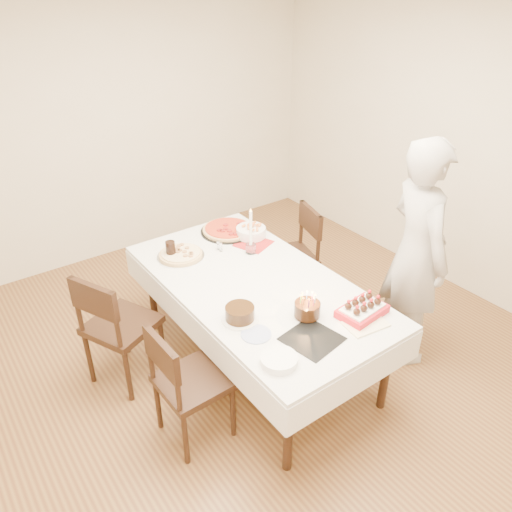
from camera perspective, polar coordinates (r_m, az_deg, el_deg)
floor at (r=4.12m, az=1.30°, el=-12.32°), size 5.00×5.00×0.00m
wall_back at (r=5.43m, az=-15.17°, el=13.92°), size 4.50×0.04×2.70m
wall_right at (r=4.97m, az=23.07°, el=11.08°), size 0.04×5.00×2.70m
dining_table at (r=3.93m, az=-0.00°, el=-7.61°), size 1.89×2.42×0.75m
chair_right_savory at (r=4.58m, az=3.78°, el=-0.16°), size 0.59×0.59×0.94m
chair_left_savory at (r=3.85m, az=-15.07°, el=-7.61°), size 0.66×0.66×0.97m
chair_left_dessert at (r=3.35m, az=-7.23°, el=-14.07°), size 0.48×0.48×0.91m
person at (r=3.95m, az=17.83°, el=0.22°), size 0.64×0.77×1.81m
pizza_white at (r=4.06m, az=-8.59°, el=0.18°), size 0.40×0.40×0.04m
pizza_pepperoni at (r=4.41m, az=-3.24°, el=3.05°), size 0.59×0.59×0.04m
red_placemat at (r=4.22m, az=-0.30°, el=1.41°), size 0.34×0.34×0.01m
pasta_bowl at (r=4.30m, az=-0.58°, el=2.77°), size 0.30×0.30×0.08m
taper_candle at (r=3.99m, az=-0.60°, el=2.89°), size 0.09×0.09×0.40m
shaker_pair at (r=4.10m, az=-4.03°, el=1.04°), size 0.07×0.07×0.08m
cola_glass at (r=4.04m, az=-9.73°, el=0.70°), size 0.09×0.09×0.14m
layer_cake at (r=3.31m, az=-1.86°, el=-6.58°), size 0.32×0.32×0.10m
cake_board at (r=3.20m, az=6.42°, el=-9.43°), size 0.37×0.37×0.01m
birthday_cake at (r=3.33m, az=5.90°, el=-5.61°), size 0.22×0.22×0.16m
strawberry_box at (r=3.43m, az=12.04°, el=-6.03°), size 0.35×0.25×0.08m
box_lid at (r=3.38m, az=12.39°, el=-7.68°), size 0.30×0.22×0.02m
plate_stack at (r=3.01m, az=2.63°, el=-11.77°), size 0.23×0.23×0.05m
china_plate at (r=3.22m, az=0.01°, el=-8.92°), size 0.24×0.24×0.01m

